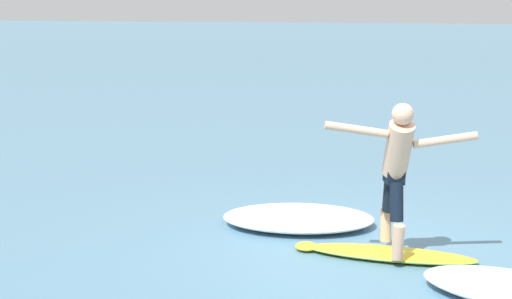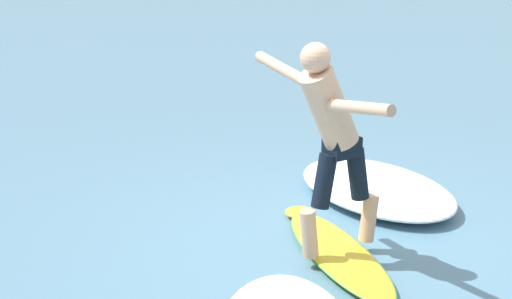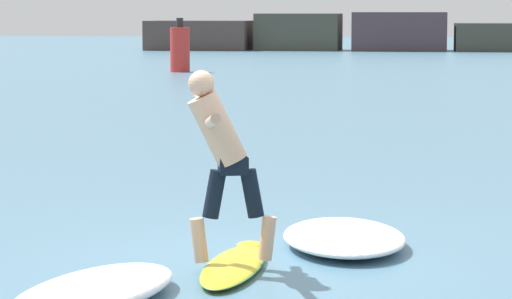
% 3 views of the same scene
% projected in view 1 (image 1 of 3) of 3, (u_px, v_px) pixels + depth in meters
% --- Properties ---
extents(ground_plane, '(200.00, 200.00, 0.00)m').
position_uv_depth(ground_plane, '(358.00, 255.00, 8.30)').
color(ground_plane, teal).
extents(surfboard, '(0.53, 2.10, 0.23)m').
position_uv_depth(surfboard, '(388.00, 254.00, 8.21)').
color(surfboard, yellow).
rests_on(surfboard, ground).
extents(surfer, '(0.92, 1.62, 1.75)m').
position_uv_depth(surfer, '(397.00, 164.00, 7.86)').
color(surfer, tan).
rests_on(surfer, surfboard).
extents(wave_foam_at_tail, '(1.54, 2.17, 0.21)m').
position_uv_depth(wave_foam_at_tail, '(298.00, 218.00, 9.37)').
color(wave_foam_at_tail, white).
rests_on(wave_foam_at_tail, ground).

